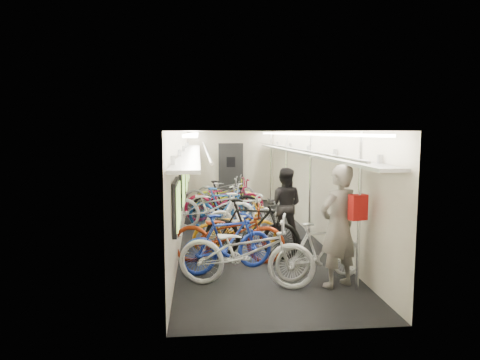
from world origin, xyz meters
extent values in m
plane|color=black|center=(0.00, 0.00, 0.00)|extent=(10.00, 10.00, 0.00)
plane|color=white|center=(0.00, 0.00, 2.40)|extent=(10.00, 10.00, 0.00)
plane|color=beige|center=(-1.50, 0.00, 1.20)|extent=(0.00, 10.00, 10.00)
plane|color=beige|center=(1.50, 0.00, 1.20)|extent=(0.00, 10.00, 10.00)
plane|color=beige|center=(0.00, 5.00, 1.20)|extent=(3.00, 0.00, 3.00)
plane|color=beige|center=(0.00, -5.00, 1.20)|extent=(3.00, 0.00, 3.00)
cube|color=black|center=(-1.46, -3.20, 1.25)|extent=(0.06, 1.10, 0.80)
cube|color=#9DC355|center=(-1.42, -3.20, 1.25)|extent=(0.02, 0.96, 0.66)
cube|color=black|center=(-1.46, -1.00, 1.25)|extent=(0.06, 1.10, 0.80)
cube|color=#9DC355|center=(-1.42, -1.00, 1.25)|extent=(0.02, 0.96, 0.66)
cube|color=black|center=(-1.46, 1.20, 1.25)|extent=(0.06, 1.10, 0.80)
cube|color=#9DC355|center=(-1.42, 1.20, 1.25)|extent=(0.02, 0.96, 0.66)
cube|color=black|center=(-1.46, 3.40, 1.25)|extent=(0.06, 1.10, 0.80)
cube|color=#9DC355|center=(-1.42, 3.40, 1.25)|extent=(0.02, 0.96, 0.66)
cube|color=#E8B60C|center=(-1.45, -2.10, 1.30)|extent=(0.02, 0.22, 0.30)
cube|color=#E8B60C|center=(-1.45, 0.10, 1.30)|extent=(0.02, 0.22, 0.30)
cube|color=#E8B60C|center=(-1.45, 2.30, 1.30)|extent=(0.02, 0.22, 0.30)
cube|color=black|center=(0.00, 4.94, 1.00)|extent=(0.85, 0.08, 2.00)
cube|color=#999BA0|center=(-1.28, 0.00, 1.92)|extent=(0.40, 9.70, 0.05)
cube|color=#999BA0|center=(1.28, 0.00, 1.92)|extent=(0.40, 9.70, 0.05)
cylinder|color=silver|center=(-0.95, 0.00, 2.02)|extent=(0.04, 9.70, 0.04)
cylinder|color=silver|center=(0.95, 0.00, 2.02)|extent=(0.04, 9.70, 0.04)
cube|color=white|center=(-1.20, 0.00, 2.34)|extent=(0.18, 9.60, 0.04)
cube|color=white|center=(1.20, 0.00, 2.34)|extent=(0.18, 9.60, 0.04)
cylinder|color=silver|center=(1.25, -3.80, 1.20)|extent=(0.05, 0.05, 2.38)
cylinder|color=silver|center=(1.25, -1.00, 1.20)|extent=(0.05, 0.05, 2.38)
cylinder|color=silver|center=(1.25, 1.50, 1.20)|extent=(0.05, 0.05, 2.38)
cylinder|color=silver|center=(1.25, 4.00, 1.20)|extent=(0.05, 0.05, 2.38)
imported|color=silver|center=(-0.39, -3.44, 0.56)|extent=(2.24, 1.26, 1.12)
imported|color=#1B31A2|center=(-0.62, -2.70, 0.51)|extent=(1.76, 1.03, 1.02)
imported|color=maroon|center=(-0.58, -2.21, 0.54)|extent=(2.13, 0.99, 1.08)
imported|color=black|center=(-0.13, -1.95, 0.57)|extent=(1.95, 1.19, 1.13)
imported|color=#BF7A12|center=(-0.38, -1.42, 0.46)|extent=(1.85, 0.95, 0.93)
imported|color=silver|center=(-0.13, -0.49, 0.53)|extent=(1.83, 0.86, 1.06)
imported|color=silver|center=(-0.76, 0.43, 0.58)|extent=(2.32, 1.62, 1.16)
imported|color=#1A4C9F|center=(-0.52, 0.56, 0.51)|extent=(1.77, 0.75, 1.03)
imported|color=maroon|center=(-0.42, 1.57, 0.57)|extent=(2.25, 1.04, 1.14)
imported|color=black|center=(-0.40, 1.48, 0.55)|extent=(1.88, 0.73, 1.10)
imported|color=#EAF517|center=(-0.32, 2.87, 0.48)|extent=(1.88, 0.81, 0.96)
imported|color=#BCBBBE|center=(0.84, -3.26, 0.48)|extent=(1.65, 0.78, 0.96)
imported|color=slate|center=(-0.55, 2.72, 0.53)|extent=(2.13, 1.08, 1.07)
imported|color=slate|center=(-0.24, 4.07, 0.50)|extent=(1.96, 0.93, 0.99)
imported|color=gray|center=(1.02, -3.56, 0.95)|extent=(0.82, 0.71, 1.90)
imported|color=black|center=(0.74, -0.80, 0.81)|extent=(0.95, 0.85, 1.62)
cube|color=#AF1311|center=(1.24, -3.78, 1.28)|extent=(0.29, 0.20, 0.38)
camera|label=1|loc=(-1.10, -9.81, 2.39)|focal=32.00mm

